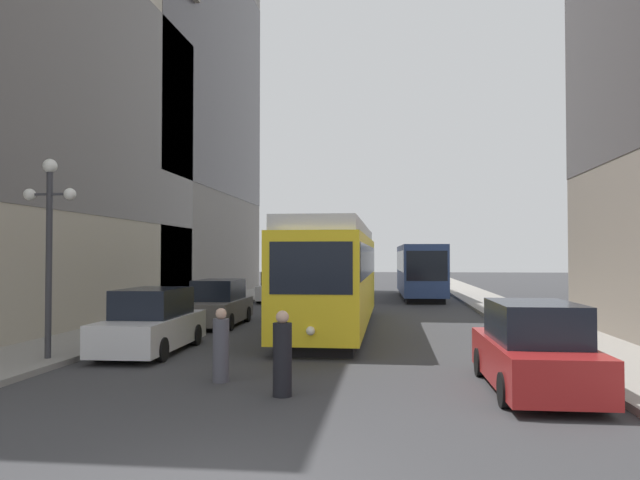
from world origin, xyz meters
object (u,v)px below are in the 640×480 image
streetcar (334,274)px  parked_car_left_far (152,323)px  parked_car_left_mid (277,288)px  parked_car_right_far (534,350)px  pedestrian_crossing_near (221,347)px  transit_bus (420,269)px  parked_car_left_near (218,304)px  lamp_post_left_near (49,226)px  pedestrian_crossing_far (282,356)px

streetcar → parked_car_left_far: streetcar is taller
streetcar → parked_car_left_mid: bearing=109.0°
parked_car_right_far → pedestrian_crossing_near: size_ratio=2.94×
transit_bus → parked_car_right_far: (1.01, -27.69, -1.10)m
parked_car_right_far → pedestrian_crossing_near: (-6.60, 0.21, -0.09)m
parked_car_left_near → parked_car_left_far: size_ratio=1.00×
transit_bus → lamp_post_left_near: lamp_post_left_near is taller
streetcar → lamp_post_left_near: size_ratio=2.75×
parked_car_left_far → pedestrian_crossing_near: 4.90m
parked_car_left_mid → pedestrian_crossing_near: size_ratio=2.63×
parked_car_left_mid → parked_car_right_far: bearing=-67.2°
parked_car_right_far → pedestrian_crossing_near: bearing=-2.4°
streetcar → parked_car_left_far: (-4.71, -5.97, -1.26)m
streetcar → parked_car_left_near: size_ratio=2.84×
pedestrian_crossing_far → parked_car_left_near: bearing=-124.3°
parked_car_right_far → lamp_post_left_near: 12.06m
transit_bus → parked_car_left_near: bearing=-118.7°
parked_car_left_near → parked_car_left_mid: bearing=88.7°
streetcar → pedestrian_crossing_far: (-0.01, -10.98, -1.32)m
pedestrian_crossing_near → pedestrian_crossing_far: (1.58, -1.22, 0.03)m
lamp_post_left_near → streetcar: bearing=50.9°
parked_car_right_far → lamp_post_left_near: (-11.61, 1.85, 2.69)m
parked_car_left_near → parked_car_right_far: size_ratio=1.05×
streetcar → parked_car_left_near: bearing=170.1°
parked_car_right_far → parked_car_left_far: (-9.71, 4.00, 0.00)m
transit_bus → parked_car_right_far: transit_bus is taller
parked_car_left_mid → parked_car_left_far: 19.48m
streetcar → pedestrian_crossing_far: 11.06m
parked_car_left_near → pedestrian_crossing_far: (4.69, -11.79, -0.06)m
parked_car_left_near → pedestrian_crossing_near: (3.11, -10.57, -0.09)m
parked_car_left_mid → pedestrian_crossing_far: (4.69, -24.48, -0.06)m
parked_car_left_far → pedestrian_crossing_near: parked_car_left_far is taller
parked_car_left_near → streetcar: bearing=-11.1°
parked_car_left_mid → transit_bus: bearing=26.2°
parked_car_left_near → lamp_post_left_near: 9.51m
transit_bus → pedestrian_crossing_near: bearing=-102.9°
parked_car_left_near → parked_car_right_far: (9.71, -10.78, -0.00)m
parked_car_left_near → parked_car_left_far: same height
pedestrian_crossing_far → lamp_post_left_near: (-6.59, 2.86, 2.75)m
parked_car_right_far → pedestrian_crossing_near: 6.60m
parked_car_left_far → pedestrian_crossing_far: bearing=-48.2°
parked_car_left_near → transit_bus: bearing=61.5°
transit_bus → parked_car_left_mid: (-8.70, -4.22, -1.10)m
parked_car_left_near → parked_car_right_far: 14.50m
parked_car_left_mid → pedestrian_crossing_near: (3.11, -23.26, -0.09)m
streetcar → pedestrian_crossing_far: size_ratio=8.37×
transit_bus → parked_car_left_near: transit_bus is taller
parked_car_left_near → parked_car_left_mid: (0.00, 12.69, -0.00)m
parked_car_left_near → parked_car_left_far: 6.78m
parked_car_left_far → pedestrian_crossing_far: parked_car_left_far is taller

